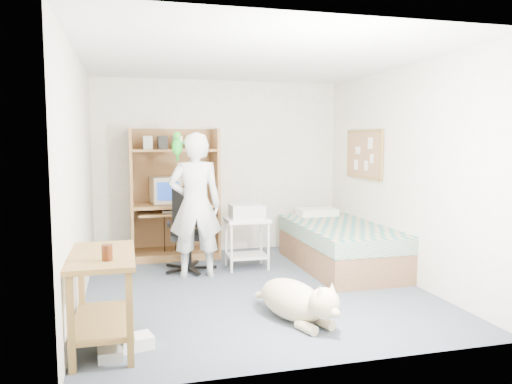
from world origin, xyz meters
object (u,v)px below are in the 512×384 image
Objects in this scene: side_desk at (103,285)px; printer_cart at (247,235)px; computer_hutch at (174,199)px; person at (195,205)px; bed at (339,245)px; office_chair at (189,241)px; dog at (296,300)px.

printer_cart is (1.68, 2.07, -0.06)m from side_desk.
computer_hutch is 1.09m from person.
person reaches higher than bed.
office_chair is at bearing 172.85° from printer_cart.
office_chair is at bearing 169.54° from bed.
dog is at bearing 116.85° from person.
computer_hutch is 0.90m from office_chair.
bed is at bearing -175.63° from person.
dog is 1.76× the size of printer_cart.
computer_hutch is 1.80× the size of side_desk.
printer_cart is (0.69, 0.21, -0.44)m from person.
side_desk is 0.96× the size of office_chair.
bed is at bearing -29.29° from computer_hutch.
bed is at bearing 35.66° from dog.
printer_cart is (-1.17, 0.25, 0.14)m from bed.
office_chair reaches higher than dog.
computer_hutch is at bearing 73.86° from side_desk.
dog is at bearing -124.86° from bed.
side_desk is 2.37m from office_chair.
side_desk is at bearing 67.50° from person.
computer_hutch is 1.58× the size of dog.
person is (0.04, -0.31, 0.49)m from office_chair.
dog is at bearing 4.15° from side_desk.
person reaches higher than printer_cart.
side_desk is 0.88× the size of dog.
bed is 2.07m from dog.
computer_hutch is at bearing -76.50° from person.
bed is 1.94m from person.
printer_cart is at bearing 70.11° from dog.
office_chair is (-1.90, 0.35, 0.08)m from bed.
side_desk is (-2.85, -1.82, 0.21)m from bed.
printer_cart is at bearing -157.52° from person.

